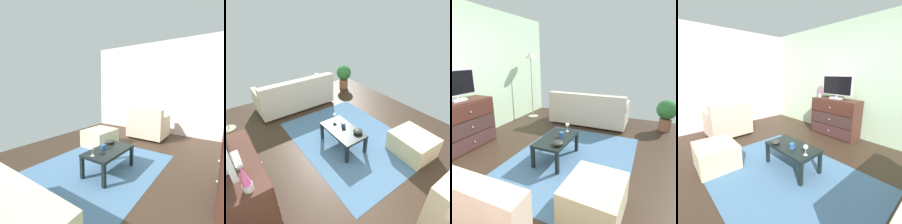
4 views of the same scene
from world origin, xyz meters
The scene contains 11 objects.
ground_plane centered at (0.00, 0.00, -0.03)m, with size 5.91×4.62×0.05m, color #33251A.
area_rug centered at (0.20, -0.20, 0.00)m, with size 2.60×1.90×0.01m, color #416387.
dresser centered at (-0.22, 1.76, 0.45)m, with size 1.11×0.49×0.90m.
lava_lamp centered at (-0.67, 1.72, 1.04)m, with size 0.09×0.09×0.33m.
coffee_table centered at (0.12, 0.04, 0.32)m, with size 0.85×0.47×0.38m.
wine_glass centered at (0.46, -0.01, 0.49)m, with size 0.07×0.07×0.16m.
mug centered at (0.19, -0.02, 0.42)m, with size 0.11×0.08×0.08m.
bowl_decorative centered at (-0.12, -0.11, 0.41)m, with size 0.16×0.16×0.07m, color #292B25.
couch_large centered at (2.05, 0.09, 0.32)m, with size 0.85×1.85×0.81m.
ottoman centered at (-0.76, -0.85, 0.19)m, with size 0.70×0.60×0.38m, color #C5BB91.
potted_plant centered at (2.31, -1.66, 0.43)m, with size 0.44×0.44×0.72m.
Camera 2 is at (-2.00, 1.69, 2.35)m, focal length 29.34 mm.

